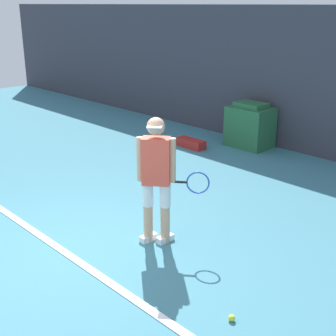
# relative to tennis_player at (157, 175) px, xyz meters

# --- Properties ---
(ground_plane) EXTENTS (24.00, 24.00, 0.00)m
(ground_plane) POSITION_rel_tennis_player_xyz_m (-0.47, -1.08, -0.91)
(ground_plane) COLOR teal
(back_wall) EXTENTS (24.00, 0.10, 2.90)m
(back_wall) POSITION_rel_tennis_player_xyz_m (-0.47, 4.74, 0.54)
(back_wall) COLOR #383842
(back_wall) RESTS_ON ground_plane
(court_baseline) EXTENTS (21.60, 0.10, 0.01)m
(court_baseline) POSITION_rel_tennis_player_xyz_m (-0.47, -1.04, -0.91)
(court_baseline) COLOR white
(court_baseline) RESTS_ON ground_plane
(tennis_player) EXTENTS (0.71, 0.62, 1.64)m
(tennis_player) POSITION_rel_tennis_player_xyz_m (0.00, 0.00, 0.00)
(tennis_player) COLOR tan
(tennis_player) RESTS_ON ground_plane
(tennis_ball) EXTENTS (0.07, 0.07, 0.07)m
(tennis_ball) POSITION_rel_tennis_player_xyz_m (1.69, -0.57, -0.88)
(tennis_ball) COLOR #D1E533
(tennis_ball) RESTS_ON ground_plane
(covered_chair) EXTENTS (0.91, 0.66, 0.95)m
(covered_chair) POSITION_rel_tennis_player_xyz_m (-1.80, 4.31, -0.46)
(covered_chair) COLOR #28663D
(covered_chair) RESTS_ON ground_plane
(equipment_bag) EXTENTS (0.67, 0.25, 0.18)m
(equipment_bag) POSITION_rel_tennis_player_xyz_m (-2.60, 3.33, -0.82)
(equipment_bag) COLOR #B2231E
(equipment_bag) RESTS_ON ground_plane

